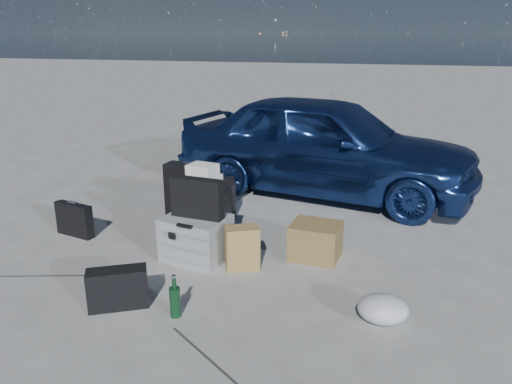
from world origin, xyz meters
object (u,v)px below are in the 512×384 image
(duffel_bag, at_px, (201,198))
(briefcase, at_px, (74,220))
(suitcase_left, at_px, (191,197))
(pelican_case, at_px, (196,238))
(car, at_px, (325,144))
(cardboard_box, at_px, (316,241))
(suitcase_right, at_px, (205,214))
(green_bottle, at_px, (175,297))

(duffel_bag, bearing_deg, briefcase, -158.16)
(briefcase, relative_size, suitcase_left, 0.63)
(pelican_case, height_order, briefcase, pelican_case)
(car, height_order, briefcase, car)
(pelican_case, height_order, cardboard_box, pelican_case)
(duffel_bag, bearing_deg, suitcase_right, -86.91)
(briefcase, bearing_deg, car, 57.16)
(car, distance_m, suitcase_right, 2.01)
(car, distance_m, pelican_case, 2.32)
(suitcase_left, bearing_deg, duffel_bag, 104.00)
(car, xyz_separation_m, green_bottle, (-0.51, -3.07, -0.45))
(suitcase_right, bearing_deg, suitcase_left, 138.68)
(suitcase_left, height_order, duffel_bag, suitcase_left)
(briefcase, bearing_deg, suitcase_right, 22.02)
(car, xyz_separation_m, suitcase_right, (-0.79, -1.82, -0.32))
(briefcase, relative_size, green_bottle, 1.39)
(pelican_case, distance_m, suitcase_left, 0.73)
(briefcase, distance_m, cardboard_box, 2.29)
(suitcase_left, xyz_separation_m, suitcase_right, (0.26, -0.29, -0.05))
(car, bearing_deg, green_bottle, -179.50)
(suitcase_left, xyz_separation_m, cardboard_box, (1.29, -0.33, -0.17))
(car, height_order, duffel_bag, car)
(car, distance_m, suitcase_left, 1.88)
(briefcase, bearing_deg, cardboard_box, 16.67)
(suitcase_right, height_order, duffel_bag, suitcase_right)
(pelican_case, relative_size, suitcase_right, 0.94)
(suitcase_left, xyz_separation_m, duffel_bag, (-0.07, 0.40, -0.14))
(suitcase_right, bearing_deg, green_bottle, -70.84)
(suitcase_left, height_order, suitcase_right, suitcase_left)
(car, bearing_deg, pelican_case, 171.11)
(car, relative_size, suitcase_right, 6.37)
(cardboard_box, height_order, green_bottle, cardboard_box)
(briefcase, height_order, suitcase_right, suitcase_right)
(duffel_bag, distance_m, green_bottle, 2.04)
(briefcase, height_order, suitcase_left, suitcase_left)
(suitcase_left, distance_m, green_bottle, 1.65)
(cardboard_box, bearing_deg, car, 97.25)
(pelican_case, xyz_separation_m, duffel_bag, (-0.39, 1.04, -0.01))
(briefcase, bearing_deg, green_bottle, -21.59)
(pelican_case, xyz_separation_m, suitcase_right, (-0.06, 0.35, 0.09))
(duffel_bag, relative_size, green_bottle, 2.44)
(car, distance_m, green_bottle, 3.14)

